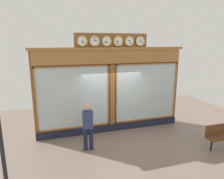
{
  "coord_description": "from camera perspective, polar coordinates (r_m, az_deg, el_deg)",
  "views": [
    {
      "loc": [
        2.36,
        7.71,
        3.69
      ],
      "look_at": [
        0.0,
        0.0,
        1.82
      ],
      "focal_mm": 32.49,
      "sensor_mm": 36.0,
      "label": 1
    }
  ],
  "objects": [
    {
      "name": "ground_plane",
      "position": [
        6.58,
        7.68,
        -21.16
      ],
      "size": [
        14.0,
        14.0,
        0.0
      ],
      "primitive_type": "plane",
      "color": "#7A665B"
    },
    {
      "name": "shop_facade",
      "position": [
        8.4,
        -0.25,
        0.05
      ],
      "size": [
        6.26,
        0.42,
        4.04
      ],
      "color": "brown",
      "rests_on": "ground_plane"
    },
    {
      "name": "pedestrian",
      "position": [
        7.11,
        -6.8,
        -9.86
      ],
      "size": [
        0.39,
        0.27,
        1.69
      ],
      "color": "#191E38",
      "rests_on": "ground_plane"
    },
    {
      "name": "street_bench",
      "position": [
        8.36,
        28.91,
        -10.9
      ],
      "size": [
        1.4,
        0.4,
        0.87
      ],
      "color": "#5B3319",
      "rests_on": "ground_plane"
    }
  ]
}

